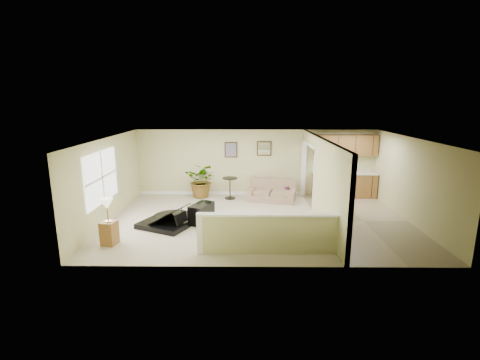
{
  "coord_description": "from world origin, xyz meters",
  "views": [
    {
      "loc": [
        -0.46,
        -10.0,
        3.57
      ],
      "look_at": [
        -0.58,
        0.4,
        1.17
      ],
      "focal_mm": 26.0,
      "sensor_mm": 36.0,
      "label": 1
    }
  ],
  "objects_px": {
    "small_plant": "(288,193)",
    "loveseat": "(271,190)",
    "piano": "(165,207)",
    "palm_plant": "(202,180)",
    "accent_table": "(230,185)",
    "piano_bench": "(202,213)",
    "lamp_stand": "(109,225)"
  },
  "relations": [
    {
      "from": "loveseat",
      "to": "palm_plant",
      "type": "relative_size",
      "value": 1.4
    },
    {
      "from": "piano",
      "to": "palm_plant",
      "type": "height_order",
      "value": "piano"
    },
    {
      "from": "piano",
      "to": "loveseat",
      "type": "xyz_separation_m",
      "value": [
        3.29,
        2.63,
        -0.18
      ]
    },
    {
      "from": "loveseat",
      "to": "small_plant",
      "type": "relative_size",
      "value": 3.55
    },
    {
      "from": "piano",
      "to": "lamp_stand",
      "type": "bearing_deg",
      "value": -103.08
    },
    {
      "from": "small_plant",
      "to": "loveseat",
      "type": "bearing_deg",
      "value": -172.71
    },
    {
      "from": "loveseat",
      "to": "lamp_stand",
      "type": "relative_size",
      "value": 1.6
    },
    {
      "from": "piano_bench",
      "to": "lamp_stand",
      "type": "height_order",
      "value": "lamp_stand"
    },
    {
      "from": "palm_plant",
      "to": "piano_bench",
      "type": "bearing_deg",
      "value": -83.83
    },
    {
      "from": "piano_bench",
      "to": "accent_table",
      "type": "bearing_deg",
      "value": 73.95
    },
    {
      "from": "lamp_stand",
      "to": "piano_bench",
      "type": "bearing_deg",
      "value": 37.61
    },
    {
      "from": "piano",
      "to": "small_plant",
      "type": "height_order",
      "value": "piano"
    },
    {
      "from": "loveseat",
      "to": "palm_plant",
      "type": "xyz_separation_m",
      "value": [
        -2.57,
        0.36,
        0.27
      ]
    },
    {
      "from": "piano",
      "to": "piano_bench",
      "type": "relative_size",
      "value": 2.3
    },
    {
      "from": "piano_bench",
      "to": "loveseat",
      "type": "xyz_separation_m",
      "value": [
        2.26,
        2.43,
        0.08
      ]
    },
    {
      "from": "piano_bench",
      "to": "palm_plant",
      "type": "xyz_separation_m",
      "value": [
        -0.3,
        2.8,
        0.35
      ]
    },
    {
      "from": "lamp_stand",
      "to": "piano",
      "type": "bearing_deg",
      "value": 52.71
    },
    {
      "from": "piano_bench",
      "to": "accent_table",
      "type": "distance_m",
      "value": 2.71
    },
    {
      "from": "loveseat",
      "to": "accent_table",
      "type": "xyz_separation_m",
      "value": [
        -1.52,
        0.16,
        0.14
      ]
    },
    {
      "from": "piano_bench",
      "to": "palm_plant",
      "type": "relative_size",
      "value": 0.63
    },
    {
      "from": "piano_bench",
      "to": "lamp_stand",
      "type": "relative_size",
      "value": 0.72
    },
    {
      "from": "palm_plant",
      "to": "lamp_stand",
      "type": "distance_m",
      "value": 4.8
    },
    {
      "from": "piano",
      "to": "small_plant",
      "type": "xyz_separation_m",
      "value": [
        3.9,
        2.7,
        -0.32
      ]
    },
    {
      "from": "palm_plant",
      "to": "small_plant",
      "type": "relative_size",
      "value": 2.52
    },
    {
      "from": "loveseat",
      "to": "small_plant",
      "type": "distance_m",
      "value": 0.63
    },
    {
      "from": "small_plant",
      "to": "palm_plant",
      "type": "bearing_deg",
      "value": 174.88
    },
    {
      "from": "piano",
      "to": "small_plant",
      "type": "relative_size",
      "value": 3.66
    },
    {
      "from": "piano",
      "to": "piano_bench",
      "type": "bearing_deg",
      "value": 34.8
    },
    {
      "from": "piano_bench",
      "to": "accent_table",
      "type": "height_order",
      "value": "accent_table"
    },
    {
      "from": "piano_bench",
      "to": "small_plant",
      "type": "distance_m",
      "value": 3.81
    },
    {
      "from": "loveseat",
      "to": "accent_table",
      "type": "relative_size",
      "value": 2.42
    },
    {
      "from": "accent_table",
      "to": "piano",
      "type": "bearing_deg",
      "value": -122.47
    }
  ]
}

